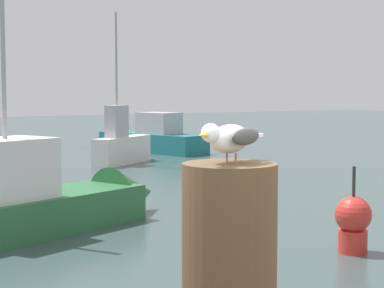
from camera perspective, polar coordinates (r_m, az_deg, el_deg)
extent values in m
cylinder|color=#C66E60|center=(2.36, 2.96, -1.17)|extent=(0.01, 0.01, 0.04)
cylinder|color=#C66E60|center=(2.34, 3.73, -1.21)|extent=(0.01, 0.01, 0.04)
ellipsoid|color=silver|center=(2.33, 3.24, 0.44)|extent=(0.25, 0.18, 0.10)
sphere|color=silver|center=(2.22, 1.58, 0.94)|extent=(0.06, 0.06, 0.06)
cone|color=yellow|center=(2.17, 0.85, 0.76)|extent=(0.05, 0.04, 0.02)
cube|color=silver|center=(2.46, 4.87, 0.76)|extent=(0.10, 0.10, 0.01)
ellipsoid|color=#3A3A3A|center=(2.37, 2.15, 0.75)|extent=(0.18, 0.11, 0.06)
ellipsoid|color=#3A3A3A|center=(2.31, 4.59, 0.65)|extent=(0.18, 0.11, 0.06)
cube|color=#1E7075|center=(26.98, -3.38, 0.12)|extent=(2.72, 5.08, 0.75)
cone|color=#1E7075|center=(29.02, -7.25, 0.48)|extent=(1.58, 1.58, 1.28)
cube|color=#B2B2B7|center=(26.67, -2.83, 1.78)|extent=(1.50, 1.84, 0.84)
cube|color=#2D6B3D|center=(11.83, -14.29, -5.98)|extent=(5.01, 2.99, 0.66)
cone|color=#2D6B3D|center=(13.68, -5.15, -4.29)|extent=(1.57, 1.57, 1.22)
cube|color=white|center=(11.53, -15.52, -2.07)|extent=(1.76, 1.52, 1.01)
cylinder|color=#A5A5A8|center=(11.47, -15.71, 6.80)|extent=(0.08, 0.08, 2.55)
cube|color=silver|center=(22.70, -5.93, -0.54)|extent=(2.69, 2.06, 0.91)
cone|color=silver|center=(24.04, -4.02, -0.13)|extent=(0.79, 0.79, 0.57)
cube|color=#B2B2B7|center=(22.35, -6.40, 1.91)|extent=(0.94, 0.82, 1.06)
cylinder|color=#A5A5A8|center=(22.35, -6.44, 7.18)|extent=(0.08, 0.08, 3.04)
cylinder|color=red|center=(10.63, 13.46, -8.03)|extent=(0.44, 0.44, 0.35)
sphere|color=red|center=(10.54, 13.50, -5.84)|extent=(0.56, 0.56, 0.56)
cylinder|color=#2D2D2D|center=(10.47, 13.55, -3.21)|extent=(0.05, 0.05, 0.50)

